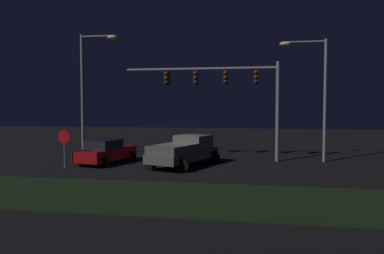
# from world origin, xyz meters

# --- Properties ---
(ground_plane) EXTENTS (80.00, 80.00, 0.00)m
(ground_plane) POSITION_xyz_m (0.00, 0.00, 0.00)
(ground_plane) COLOR black
(grass_median) EXTENTS (21.11, 5.32, 0.10)m
(grass_median) POSITION_xyz_m (0.00, -8.16, 0.05)
(grass_median) COLOR black
(grass_median) RESTS_ON ground_plane
(pickup_truck) EXTENTS (4.03, 5.76, 1.80)m
(pickup_truck) POSITION_xyz_m (0.37, -0.01, 1.00)
(pickup_truck) COLOR #514C47
(pickup_truck) RESTS_ON ground_plane
(car_sedan) EXTENTS (3.08, 4.68, 1.51)m
(car_sedan) POSITION_xyz_m (-4.76, 0.14, 0.74)
(car_sedan) COLOR maroon
(car_sedan) RESTS_ON ground_plane
(traffic_signal_gantry) EXTENTS (10.32, 0.56, 6.50)m
(traffic_signal_gantry) POSITION_xyz_m (2.54, 3.01, 5.03)
(traffic_signal_gantry) COLOR slate
(traffic_signal_gantry) RESTS_ON ground_plane
(street_lamp_left) EXTENTS (2.74, 0.44, 8.66)m
(street_lamp_left) POSITION_xyz_m (-7.18, 3.11, 5.42)
(street_lamp_left) COLOR slate
(street_lamp_left) RESTS_ON ground_plane
(street_lamp_right) EXTENTS (3.01, 0.44, 7.90)m
(street_lamp_right) POSITION_xyz_m (8.26, 3.31, 5.03)
(street_lamp_right) COLOR slate
(street_lamp_right) RESTS_ON ground_plane
(stop_sign) EXTENTS (0.76, 0.08, 2.23)m
(stop_sign) POSITION_xyz_m (-6.32, -2.16, 1.56)
(stop_sign) COLOR slate
(stop_sign) RESTS_ON ground_plane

